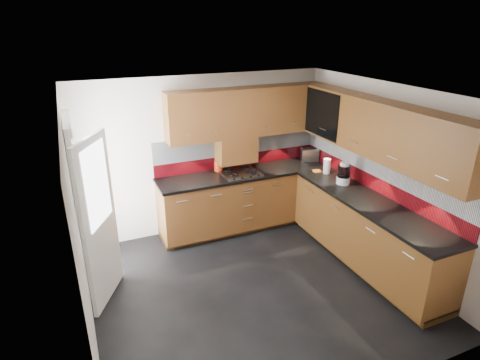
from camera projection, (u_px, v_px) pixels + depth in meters
name	position (u px, v px, depth m)	size (l,w,h in m)	color
room	(256.00, 176.00, 4.46)	(4.00, 3.80, 2.64)	black
base_cabinets	(299.00, 216.00, 5.86)	(2.70, 3.20, 0.95)	#612F15
countertop	(301.00, 187.00, 5.67)	(2.72, 3.22, 0.04)	black
backsplash	(307.00, 160.00, 5.83)	(2.70, 3.20, 0.54)	maroon
upper_cabinets	(313.00, 121.00, 5.45)	(2.50, 3.20, 0.72)	#612F15
extractor_hood	(236.00, 149.00, 6.10)	(0.60, 0.33, 0.40)	#612F15
glass_cabinet	(330.00, 111.00, 5.87)	(0.32, 0.80, 0.66)	black
back_door	(88.00, 214.00, 4.62)	(0.42, 1.19, 2.04)	white
gas_hob	(240.00, 173.00, 6.08)	(0.57, 0.50, 0.04)	silver
utensil_pot	(218.00, 165.00, 6.16)	(0.13, 0.13, 0.46)	red
toaster	(310.00, 154.00, 6.63)	(0.33, 0.27, 0.21)	silver
food_processor	(344.00, 174.00, 5.66)	(0.19, 0.19, 0.32)	white
paper_towel	(327.00, 166.00, 6.06)	(0.11, 0.11, 0.23)	white
orange_cloth	(317.00, 171.00, 6.17)	(0.13, 0.11, 0.01)	#D85A18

